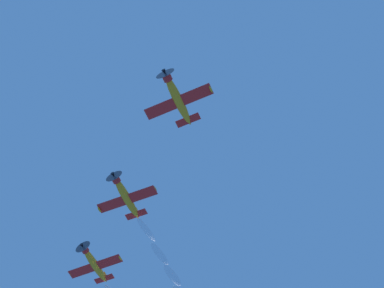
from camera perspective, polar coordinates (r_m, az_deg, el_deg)
name	(u,v)px	position (r m, az deg, el deg)	size (l,w,h in m)	color
airplane_lead	(177,98)	(70.55, -1.62, 4.98)	(8.59, 9.60, 2.68)	orange
airplane_left_wingman	(126,196)	(79.84, -7.16, -5.57)	(8.58, 9.60, 2.79)	orange
airplane_right_wingman	(94,263)	(90.63, -10.50, -12.51)	(8.59, 9.60, 2.65)	orange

